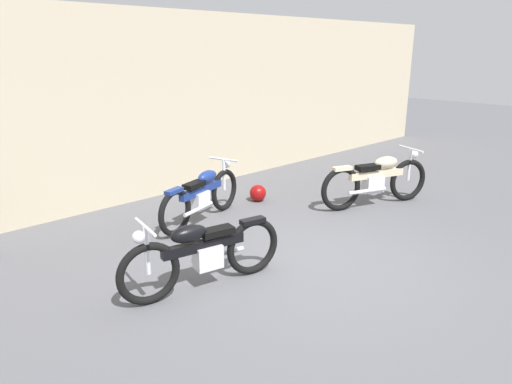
% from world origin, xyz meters
% --- Properties ---
extents(ground_plane, '(40.00, 40.00, 0.00)m').
position_xyz_m(ground_plane, '(0.00, 0.00, 0.00)').
color(ground_plane, '#56565B').
extents(building_wall, '(18.00, 0.30, 3.25)m').
position_xyz_m(building_wall, '(0.00, 3.99, 1.63)').
color(building_wall, beige).
rests_on(building_wall, ground_plane).
extents(helmet, '(0.29, 0.29, 0.29)m').
position_xyz_m(helmet, '(1.28, 2.35, 0.15)').
color(helmet, maroon).
rests_on(helmet, ground_plane).
extents(motorcycle_blue, '(1.91, 0.78, 0.89)m').
position_xyz_m(motorcycle_blue, '(-0.05, 2.21, 0.43)').
color(motorcycle_blue, black).
rests_on(motorcycle_blue, ground_plane).
extents(motorcycle_cream, '(2.03, 0.95, 0.96)m').
position_xyz_m(motorcycle_cream, '(2.59, 0.79, 0.46)').
color(motorcycle_cream, black).
rests_on(motorcycle_cream, ground_plane).
extents(motorcycle_black, '(1.96, 0.62, 0.89)m').
position_xyz_m(motorcycle_black, '(-1.34, 0.51, 0.43)').
color(motorcycle_black, black).
rests_on(motorcycle_black, ground_plane).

